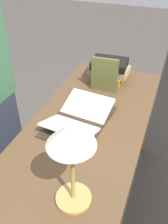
{
  "coord_description": "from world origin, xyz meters",
  "views": [
    {
      "loc": [
        1.04,
        0.38,
        1.67
      ],
      "look_at": [
        -0.01,
        -0.02,
        0.84
      ],
      "focal_mm": 40.0,
      "sensor_mm": 36.0,
      "label": 1
    }
  ],
  "objects_px": {
    "open_book": "(79,118)",
    "book_stack_tall": "(109,70)",
    "book_standing_upright": "(105,75)",
    "reading_lamp": "(71,144)",
    "coffee_mug": "(86,142)"
  },
  "relations": [
    {
      "from": "book_stack_tall",
      "to": "book_standing_upright",
      "type": "xyz_separation_m",
      "value": [
        0.16,
        0.01,
        0.04
      ]
    },
    {
      "from": "book_stack_tall",
      "to": "coffee_mug",
      "type": "bearing_deg",
      "value": 7.55
    },
    {
      "from": "open_book",
      "to": "coffee_mug",
      "type": "relative_size",
      "value": 4.83
    },
    {
      "from": "book_stack_tall",
      "to": "reading_lamp",
      "type": "height_order",
      "value": "reading_lamp"
    },
    {
      "from": "reading_lamp",
      "to": "coffee_mug",
      "type": "relative_size",
      "value": 4.07
    },
    {
      "from": "open_book",
      "to": "book_standing_upright",
      "type": "relative_size",
      "value": 2.03
    },
    {
      "from": "book_stack_tall",
      "to": "reading_lamp",
      "type": "distance_m",
      "value": 1.07
    },
    {
      "from": "book_stack_tall",
      "to": "reading_lamp",
      "type": "bearing_deg",
      "value": 8.36
    },
    {
      "from": "book_stack_tall",
      "to": "reading_lamp",
      "type": "xyz_separation_m",
      "value": [
        1.03,
        0.15,
        0.24
      ]
    },
    {
      "from": "coffee_mug",
      "to": "open_book",
      "type": "bearing_deg",
      "value": -149.32
    },
    {
      "from": "open_book",
      "to": "coffee_mug",
      "type": "height_order",
      "value": "coffee_mug"
    },
    {
      "from": "open_book",
      "to": "book_stack_tall",
      "type": "distance_m",
      "value": 0.55
    },
    {
      "from": "book_standing_upright",
      "to": "coffee_mug",
      "type": "xyz_separation_m",
      "value": [
        0.58,
        0.09,
        -0.07
      ]
    },
    {
      "from": "open_book",
      "to": "book_stack_tall",
      "type": "relative_size",
      "value": 1.66
    },
    {
      "from": "open_book",
      "to": "coffee_mug",
      "type": "distance_m",
      "value": 0.23
    }
  ]
}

